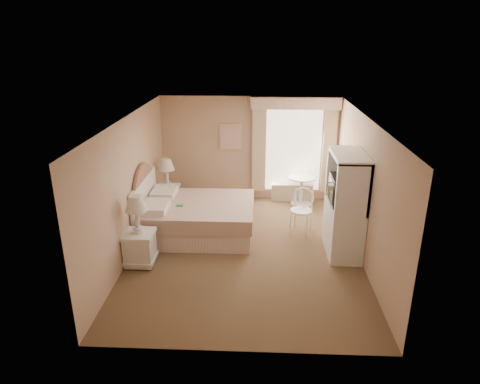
{
  "coord_description": "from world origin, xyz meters",
  "views": [
    {
      "loc": [
        0.23,
        -7.2,
        3.88
      ],
      "look_at": [
        -0.11,
        0.3,
        1.06
      ],
      "focal_mm": 32.0,
      "sensor_mm": 36.0,
      "label": 1
    }
  ],
  "objects_px": {
    "nightstand_near": "(139,239)",
    "round_table": "(302,186)",
    "armoire": "(345,213)",
    "bed": "(192,216)",
    "cafe_chair": "(302,207)",
    "nightstand_far": "(168,191)"
  },
  "relations": [
    {
      "from": "round_table",
      "to": "armoire",
      "type": "distance_m",
      "value": 2.45
    },
    {
      "from": "nightstand_far",
      "to": "bed",
      "type": "bearing_deg",
      "value": -59.05
    },
    {
      "from": "cafe_chair",
      "to": "armoire",
      "type": "distance_m",
      "value": 1.15
    },
    {
      "from": "bed",
      "to": "nightstand_far",
      "type": "bearing_deg",
      "value": 120.95
    },
    {
      "from": "bed",
      "to": "nightstand_near",
      "type": "bearing_deg",
      "value": -119.97
    },
    {
      "from": "nightstand_near",
      "to": "cafe_chair",
      "type": "relative_size",
      "value": 1.4
    },
    {
      "from": "nightstand_far",
      "to": "cafe_chair",
      "type": "height_order",
      "value": "nightstand_far"
    },
    {
      "from": "bed",
      "to": "cafe_chair",
      "type": "height_order",
      "value": "bed"
    },
    {
      "from": "bed",
      "to": "armoire",
      "type": "xyz_separation_m",
      "value": [
        2.93,
        -0.63,
        0.41
      ]
    },
    {
      "from": "nightstand_far",
      "to": "round_table",
      "type": "height_order",
      "value": "nightstand_far"
    },
    {
      "from": "nightstand_near",
      "to": "nightstand_far",
      "type": "xyz_separation_m",
      "value": [
        0.0,
        2.47,
        -0.02
      ]
    },
    {
      "from": "round_table",
      "to": "armoire",
      "type": "height_order",
      "value": "armoire"
    },
    {
      "from": "nightstand_near",
      "to": "round_table",
      "type": "xyz_separation_m",
      "value": [
        3.09,
        2.99,
        -0.03
      ]
    },
    {
      "from": "nightstand_near",
      "to": "round_table",
      "type": "height_order",
      "value": "nightstand_near"
    },
    {
      "from": "nightstand_near",
      "to": "nightstand_far",
      "type": "distance_m",
      "value": 2.47
    },
    {
      "from": "nightstand_far",
      "to": "armoire",
      "type": "relative_size",
      "value": 0.64
    },
    {
      "from": "round_table",
      "to": "bed",
      "type": "bearing_deg",
      "value": -143.83
    },
    {
      "from": "bed",
      "to": "nightstand_near",
      "type": "height_order",
      "value": "bed"
    },
    {
      "from": "bed",
      "to": "nightstand_far",
      "type": "relative_size",
      "value": 1.87
    },
    {
      "from": "cafe_chair",
      "to": "armoire",
      "type": "height_order",
      "value": "armoire"
    },
    {
      "from": "cafe_chair",
      "to": "armoire",
      "type": "bearing_deg",
      "value": -32.4
    },
    {
      "from": "cafe_chair",
      "to": "nightstand_near",
      "type": "bearing_deg",
      "value": -132.95
    }
  ]
}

